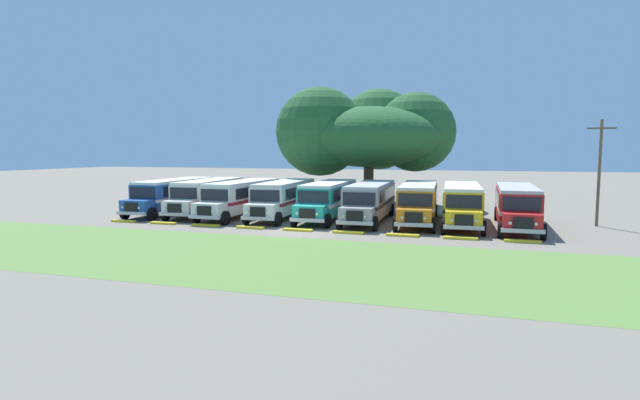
% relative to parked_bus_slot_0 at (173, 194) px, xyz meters
% --- Properties ---
extents(ground_plane, '(220.00, 220.00, 0.00)m').
position_rel_parked_bus_slot_0_xyz_m(ground_plane, '(13.58, -5.87, -1.58)').
color(ground_plane, slate).
extents(foreground_grass_strip, '(80.00, 11.64, 0.01)m').
position_rel_parked_bus_slot_0_xyz_m(foreground_grass_strip, '(13.58, -14.50, -1.58)').
color(foreground_grass_strip, olive).
rests_on(foreground_grass_strip, ground_plane).
extents(parked_bus_slot_0, '(3.01, 10.88, 2.82)m').
position_rel_parked_bus_slot_0_xyz_m(parked_bus_slot_0, '(0.00, 0.00, 0.00)').
color(parked_bus_slot_0, '#23519E').
rests_on(parked_bus_slot_0, ground_plane).
extents(parked_bus_slot_1, '(3.51, 10.97, 2.82)m').
position_rel_parked_bus_slot_0_xyz_m(parked_bus_slot_1, '(3.14, 0.40, 0.00)').
color(parked_bus_slot_1, silver).
rests_on(parked_bus_slot_1, ground_plane).
extents(parked_bus_slot_2, '(2.78, 10.85, 2.82)m').
position_rel_parked_bus_slot_0_xyz_m(parked_bus_slot_2, '(6.62, -0.33, 0.00)').
color(parked_bus_slot_2, silver).
rests_on(parked_bus_slot_2, ground_plane).
extents(parked_bus_slot_3, '(3.24, 10.92, 2.82)m').
position_rel_parked_bus_slot_0_xyz_m(parked_bus_slot_3, '(10.05, 0.21, 0.00)').
color(parked_bus_slot_3, silver).
rests_on(parked_bus_slot_3, ground_plane).
extents(parked_bus_slot_4, '(3.05, 10.89, 2.82)m').
position_rel_parked_bus_slot_0_xyz_m(parked_bus_slot_4, '(13.69, 0.40, 0.00)').
color(parked_bus_slot_4, teal).
rests_on(parked_bus_slot_4, ground_plane).
extents(parked_bus_slot_5, '(3.01, 10.88, 2.82)m').
position_rel_parked_bus_slot_0_xyz_m(parked_bus_slot_5, '(17.05, 0.11, 0.00)').
color(parked_bus_slot_5, '#9E9993').
rests_on(parked_bus_slot_5, ground_plane).
extents(parked_bus_slot_6, '(3.27, 10.93, 2.82)m').
position_rel_parked_bus_slot_0_xyz_m(parked_bus_slot_6, '(20.60, 0.43, 0.00)').
color(parked_bus_slot_6, orange).
rests_on(parked_bus_slot_6, ground_plane).
extents(parked_bus_slot_7, '(3.19, 10.91, 2.82)m').
position_rel_parked_bus_slot_0_xyz_m(parked_bus_slot_7, '(23.69, 0.22, 0.00)').
color(parked_bus_slot_7, yellow).
rests_on(parked_bus_slot_7, ground_plane).
extents(parked_bus_slot_8, '(2.71, 10.84, 2.82)m').
position_rel_parked_bus_slot_0_xyz_m(parked_bus_slot_8, '(27.33, -0.08, 0.00)').
color(parked_bus_slot_8, red).
rests_on(parked_bus_slot_8, ground_plane).
extents(curb_wheelstop_0, '(2.00, 0.36, 0.15)m').
position_rel_parked_bus_slot_0_xyz_m(curb_wheelstop_0, '(-0.14, -6.20, -1.51)').
color(curb_wheelstop_0, yellow).
rests_on(curb_wheelstop_0, ground_plane).
extents(curb_wheelstop_1, '(2.00, 0.36, 0.15)m').
position_rel_parked_bus_slot_0_xyz_m(curb_wheelstop_1, '(3.29, -6.20, -1.51)').
color(curb_wheelstop_1, yellow).
rests_on(curb_wheelstop_1, ground_plane).
extents(curb_wheelstop_2, '(2.00, 0.36, 0.15)m').
position_rel_parked_bus_slot_0_xyz_m(curb_wheelstop_2, '(6.72, -6.20, -1.51)').
color(curb_wheelstop_2, yellow).
rests_on(curb_wheelstop_2, ground_plane).
extents(curb_wheelstop_3, '(2.00, 0.36, 0.15)m').
position_rel_parked_bus_slot_0_xyz_m(curb_wheelstop_3, '(10.15, -6.20, -1.51)').
color(curb_wheelstop_3, yellow).
rests_on(curb_wheelstop_3, ground_plane).
extents(curb_wheelstop_4, '(2.00, 0.36, 0.15)m').
position_rel_parked_bus_slot_0_xyz_m(curb_wheelstop_4, '(13.58, -6.20, -1.51)').
color(curb_wheelstop_4, yellow).
rests_on(curb_wheelstop_4, ground_plane).
extents(curb_wheelstop_5, '(2.00, 0.36, 0.15)m').
position_rel_parked_bus_slot_0_xyz_m(curb_wheelstop_5, '(17.00, -6.20, -1.51)').
color(curb_wheelstop_5, yellow).
rests_on(curb_wheelstop_5, ground_plane).
extents(curb_wheelstop_6, '(2.00, 0.36, 0.15)m').
position_rel_parked_bus_slot_0_xyz_m(curb_wheelstop_6, '(20.43, -6.20, -1.51)').
color(curb_wheelstop_6, yellow).
rests_on(curb_wheelstop_6, ground_plane).
extents(curb_wheelstop_7, '(2.00, 0.36, 0.15)m').
position_rel_parked_bus_slot_0_xyz_m(curb_wheelstop_7, '(23.86, -6.20, -1.51)').
color(curb_wheelstop_7, yellow).
rests_on(curb_wheelstop_7, ground_plane).
extents(curb_wheelstop_8, '(2.00, 0.36, 0.15)m').
position_rel_parked_bus_slot_0_xyz_m(curb_wheelstop_8, '(27.29, -6.20, -1.51)').
color(curb_wheelstop_8, yellow).
rests_on(curb_wheelstop_8, ground_plane).
extents(broad_shade_tree, '(16.47, 14.77, 11.60)m').
position_rel_parked_bus_slot_0_xyz_m(broad_shade_tree, '(14.49, 10.98, 5.37)').
color(broad_shade_tree, brown).
rests_on(broad_shade_tree, ground_plane).
extents(utility_pole, '(1.80, 0.20, 7.39)m').
position_rel_parked_bus_slot_0_xyz_m(utility_pole, '(32.72, 2.14, 2.36)').
color(utility_pole, brown).
rests_on(utility_pole, ground_plane).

